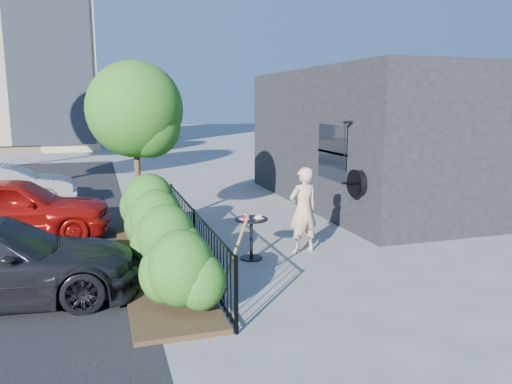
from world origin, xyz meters
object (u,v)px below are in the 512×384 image
object	(u,v)px
patio_tree	(138,115)
car_silver	(6,186)
shovel	(232,262)
cafe_table	(251,231)
woman	(303,210)
car_red	(12,209)

from	to	relation	value
patio_tree	car_silver	xyz separation A→B (m)	(-3.54, 4.07, -2.12)
patio_tree	shovel	world-z (taller)	patio_tree
cafe_table	woman	size ratio (longest dim) A/B	0.49
patio_tree	car_silver	distance (m)	5.80
car_red	car_silver	bearing A→B (deg)	14.69
car_red	woman	bearing A→B (deg)	-111.67
cafe_table	shovel	xyz separation A→B (m)	(-0.89, -1.92, 0.06)
patio_tree	car_red	distance (m)	3.48
woman	car_silver	size ratio (longest dim) A/B	0.45
woman	car_red	world-z (taller)	woman
woman	car_red	distance (m)	6.48
car_silver	shovel	bearing A→B (deg)	-155.39
patio_tree	woman	xyz separation A→B (m)	(3.03, -2.56, -1.88)
patio_tree	woman	size ratio (longest dim) A/B	2.22
woman	car_silver	xyz separation A→B (m)	(-6.58, 6.63, -0.24)
car_red	car_silver	size ratio (longest dim) A/B	1.09
car_silver	cafe_table	bearing A→B (deg)	-144.23
shovel	car_silver	distance (m)	9.80
cafe_table	shovel	distance (m)	2.12
woman	shovel	xyz separation A→B (m)	(-2.05, -2.06, -0.26)
shovel	patio_tree	bearing A→B (deg)	101.97
woman	shovel	distance (m)	2.92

